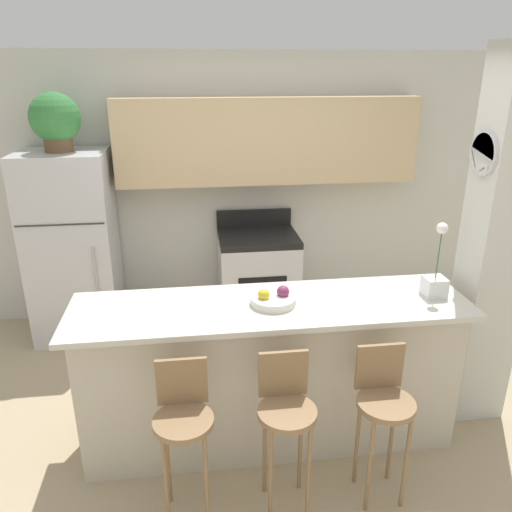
{
  "coord_description": "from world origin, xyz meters",
  "views": [
    {
      "loc": [
        -0.46,
        -2.76,
        2.39
      ],
      "look_at": [
        0.0,
        0.72,
        1.07
      ],
      "focal_mm": 35.0,
      "sensor_mm": 36.0,
      "label": 1
    }
  ],
  "objects": [
    {
      "name": "counter_bar",
      "position": [
        0.0,
        0.0,
        0.51
      ],
      "size": [
        2.5,
        0.66,
        1.02
      ],
      "color": "beige",
      "rests_on": "ground_plane"
    },
    {
      "name": "pillar_right",
      "position": [
        1.53,
        0.13,
        1.28
      ],
      "size": [
        0.38,
        0.32,
        2.55
      ],
      "color": "silver",
      "rests_on": "ground_plane"
    },
    {
      "name": "bar_stool_mid",
      "position": [
        0.0,
        -0.54,
        0.62
      ],
      "size": [
        0.33,
        0.33,
        0.94
      ],
      "color": "olive",
      "rests_on": "ground_plane"
    },
    {
      "name": "potted_plant_on_fridge",
      "position": [
        -1.55,
        1.7,
        1.99
      ],
      "size": [
        0.42,
        0.42,
        0.49
      ],
      "color": "brown",
      "rests_on": "refrigerator"
    },
    {
      "name": "ground_plane",
      "position": [
        0.0,
        0.0,
        0.0
      ],
      "size": [
        14.0,
        14.0,
        0.0
      ],
      "primitive_type": "plane",
      "color": "tan"
    },
    {
      "name": "trash_bin",
      "position": [
        -0.96,
        1.48,
        0.19
      ],
      "size": [
        0.28,
        0.28,
        0.38
      ],
      "color": "black",
      "rests_on": "ground_plane"
    },
    {
      "name": "bar_stool_left",
      "position": [
        -0.56,
        -0.54,
        0.62
      ],
      "size": [
        0.33,
        0.33,
        0.94
      ],
      "color": "olive",
      "rests_on": "ground_plane"
    },
    {
      "name": "stove_range",
      "position": [
        0.15,
        1.71,
        0.46
      ],
      "size": [
        0.75,
        0.65,
        1.07
      ],
      "color": "silver",
      "rests_on": "ground_plane"
    },
    {
      "name": "wall_back",
      "position": [
        0.12,
        1.99,
        1.49
      ],
      "size": [
        5.6,
        0.38,
        2.55
      ],
      "color": "silver",
      "rests_on": "ground_plane"
    },
    {
      "name": "refrigerator",
      "position": [
        -1.55,
        1.69,
        0.86
      ],
      "size": [
        0.76,
        0.66,
        1.73
      ],
      "color": "silver",
      "rests_on": "ground_plane"
    },
    {
      "name": "fruit_bowl",
      "position": [
        0.01,
        0.0,
        1.05
      ],
      "size": [
        0.28,
        0.28,
        0.11
      ],
      "color": "silver",
      "rests_on": "counter_bar"
    },
    {
      "name": "orchid_vase",
      "position": [
        1.05,
        -0.02,
        1.13
      ],
      "size": [
        0.13,
        0.13,
        0.49
      ],
      "color": "white",
      "rests_on": "counter_bar"
    },
    {
      "name": "bar_stool_right",
      "position": [
        0.56,
        -0.54,
        0.62
      ],
      "size": [
        0.33,
        0.33,
        0.94
      ],
      "color": "olive",
      "rests_on": "ground_plane"
    }
  ]
}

